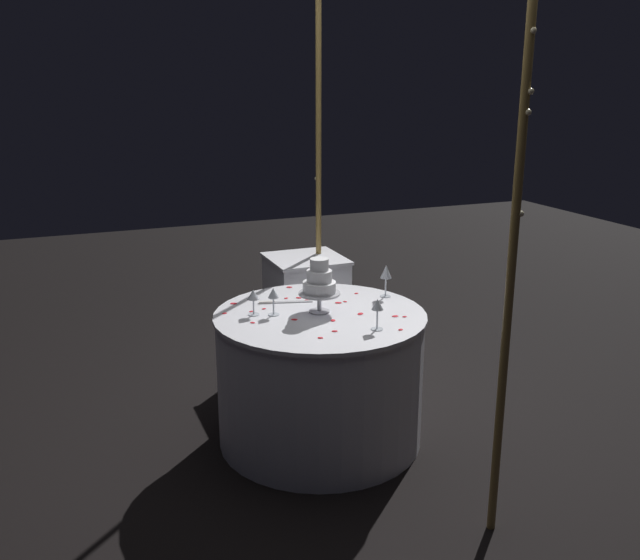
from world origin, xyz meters
TOP-DOWN VIEW (x-y plane):
  - ground_plane at (0.00, 0.00)m, footprint 12.00×12.00m
  - decorative_arch at (-0.00, 0.40)m, footprint 2.11×0.06m
  - main_table at (0.00, 0.00)m, footprint 1.12×1.12m
  - side_table at (-0.96, 0.28)m, footprint 0.48×0.48m
  - tiered_cake at (-0.02, 0.01)m, footprint 0.22×0.22m
  - wine_glass_0 at (0.33, 0.17)m, footprint 0.06×0.06m
  - wine_glass_1 at (-0.11, -0.33)m, footprint 0.06×0.06m
  - wine_glass_2 at (-0.07, -0.23)m, footprint 0.06×0.06m
  - wine_glass_3 at (-0.14, 0.45)m, footprint 0.06×0.06m
  - cake_knife at (-0.25, -0.12)m, footprint 0.10×0.29m
  - rose_petal_0 at (-0.16, -0.32)m, footprint 0.02×0.03m
  - rose_petal_1 at (0.04, -0.16)m, footprint 0.04×0.04m
  - rose_petal_2 at (-0.13, 0.16)m, footprint 0.04×0.04m
  - rose_petal_3 at (0.19, 0.34)m, footprint 0.03×0.04m
  - rose_petal_4 at (-0.13, 0.20)m, footprint 0.03×0.03m
  - rose_petal_5 at (-0.25, 0.32)m, footprint 0.03×0.03m
  - rose_petal_6 at (-0.18, -0.46)m, footprint 0.02×0.03m
  - rose_petal_7 at (-0.31, -0.08)m, footprint 0.03×0.03m
  - rose_petal_8 at (-0.33, -0.38)m, footprint 0.04×0.05m
  - rose_petal_9 at (0.01, -0.37)m, footprint 0.03×0.03m
  - rose_petal_10 at (0.38, 0.27)m, footprint 0.03×0.03m
  - rose_petal_11 at (-0.37, 0.11)m, footprint 0.04×0.04m
  - rose_petal_12 at (-0.50, 0.01)m, footprint 0.04×0.04m
  - rose_petal_13 at (0.28, -0.03)m, footprint 0.03×0.03m
  - rose_petal_14 at (-0.29, -0.01)m, footprint 0.04×0.04m
  - rose_petal_15 at (-0.18, -0.25)m, footprint 0.02×0.03m
  - rose_petal_16 at (0.09, 0.19)m, footprint 0.05×0.05m
  - rose_petal_17 at (0.33, -0.13)m, footprint 0.03×0.03m
  - rose_petal_18 at (-0.23, 0.02)m, footprint 0.05×0.04m
  - rose_petal_19 at (0.21, 0.38)m, footprint 0.02×0.02m
  - rose_petal_20 at (0.13, 0.02)m, footprint 0.04×0.04m

SIDE VIEW (x-z plane):
  - ground_plane at x=0.00m, z-range 0.00..0.00m
  - main_table at x=0.00m, z-range 0.00..0.72m
  - side_table at x=-0.96m, z-range 0.00..0.77m
  - rose_petal_0 at x=-0.16m, z-range 0.72..0.73m
  - rose_petal_1 at x=0.04m, z-range 0.72..0.73m
  - rose_petal_2 at x=-0.13m, z-range 0.72..0.73m
  - rose_petal_3 at x=0.19m, z-range 0.72..0.73m
  - rose_petal_4 at x=-0.13m, z-range 0.72..0.73m
  - rose_petal_5 at x=-0.25m, z-range 0.72..0.73m
  - rose_petal_6 at x=-0.18m, z-range 0.72..0.73m
  - rose_petal_7 at x=-0.31m, z-range 0.72..0.73m
  - rose_petal_8 at x=-0.33m, z-range 0.72..0.73m
  - rose_petal_9 at x=0.01m, z-range 0.72..0.73m
  - rose_petal_10 at x=0.38m, z-range 0.72..0.73m
  - rose_petal_11 at x=-0.37m, z-range 0.72..0.73m
  - rose_petal_12 at x=-0.50m, z-range 0.72..0.73m
  - rose_petal_13 at x=0.28m, z-range 0.72..0.73m
  - rose_petal_14 at x=-0.29m, z-range 0.72..0.73m
  - rose_petal_15 at x=-0.18m, z-range 0.72..0.73m
  - rose_petal_16 at x=0.09m, z-range 0.72..0.73m
  - rose_petal_17 at x=0.33m, z-range 0.72..0.73m
  - rose_petal_18 at x=-0.23m, z-range 0.72..0.73m
  - rose_petal_19 at x=0.21m, z-range 0.72..0.73m
  - rose_petal_20 at x=0.13m, z-range 0.72..0.73m
  - cake_knife at x=-0.25m, z-range 0.72..0.73m
  - wine_glass_1 at x=-0.11m, z-range 0.76..0.89m
  - wine_glass_2 at x=-0.07m, z-range 0.76..0.90m
  - wine_glass_0 at x=0.33m, z-range 0.76..0.92m
  - wine_glass_3 at x=-0.14m, z-range 0.77..0.95m
  - tiered_cake at x=-0.02m, z-range 0.74..1.03m
  - decorative_arch at x=0.00m, z-range 0.35..2.79m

